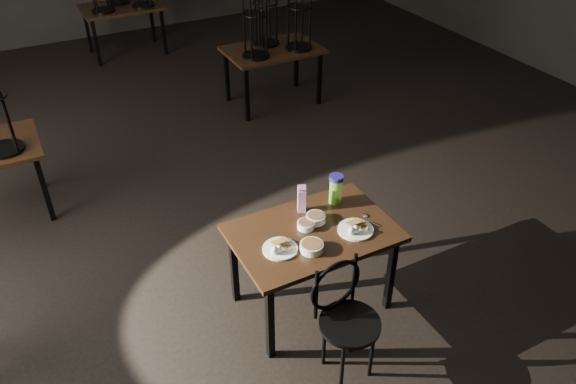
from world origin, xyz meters
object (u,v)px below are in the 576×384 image
juice_carton (302,199)px  bentwood_chair (344,312)px  main_table (313,239)px  water_bottle (336,189)px

juice_carton → bentwood_chair: bearing=-99.5°
main_table → bentwood_chair: bentwood_chair is taller
juice_carton → bentwood_chair: (-0.14, -0.87, -0.34)m
juice_carton → water_bottle: (0.29, -0.02, 0.01)m
main_table → water_bottle: bearing=35.2°
water_bottle → bentwood_chair: bearing=-117.2°
water_bottle → juice_carton: bearing=176.1°
main_table → bentwood_chair: bearing=-99.6°
water_bottle → bentwood_chair: water_bottle is taller
main_table → juice_carton: size_ratio=4.93×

